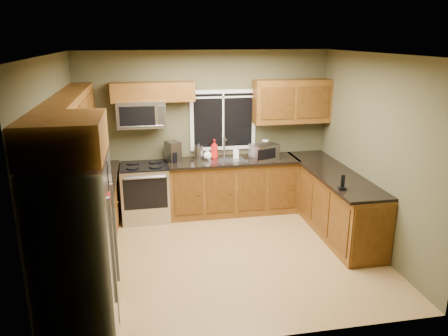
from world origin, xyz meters
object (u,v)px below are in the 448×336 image
object	(u,v)px
refrigerator	(76,250)
soap_bottle_a	(214,149)
toaster_oven	(264,152)
range	(145,192)
microwave	(141,114)
paper_towel_roll	(265,148)
soap_bottle_c	(207,154)
soap_bottle_b	(236,152)
kettle	(199,151)
coffee_maker	(173,152)
cordless_phone	(342,185)

from	to	relation	value
refrigerator	soap_bottle_a	world-z (taller)	refrigerator
toaster_oven	soap_bottle_a	size ratio (longest dim) A/B	1.54
range	microwave	world-z (taller)	microwave
paper_towel_roll	soap_bottle_c	distance (m)	1.01
soap_bottle_b	kettle	bearing A→B (deg)	172.76
soap_bottle_b	soap_bottle_c	world-z (taller)	soap_bottle_b
refrigerator	soap_bottle_b	size ratio (longest dim) A/B	8.89
coffee_maker	soap_bottle_c	xyz separation A→B (m)	(0.57, 0.01, -0.06)
soap_bottle_c	soap_bottle_b	bearing A→B (deg)	-3.12
soap_bottle_a	microwave	bearing A→B (deg)	-179.76
range	paper_towel_roll	size ratio (longest dim) A/B	3.15
range	paper_towel_roll	xyz separation A→B (m)	(2.06, 0.18, 0.61)
cordless_phone	paper_towel_roll	bearing A→B (deg)	105.92
range	paper_towel_roll	bearing A→B (deg)	5.04
microwave	coffee_maker	size ratio (longest dim) A/B	2.33
cordless_phone	microwave	bearing A→B (deg)	144.59
refrigerator	soap_bottle_a	xyz separation A→B (m)	(1.86, 2.91, 0.20)
refrigerator	coffee_maker	bearing A→B (deg)	67.87
coffee_maker	soap_bottle_c	size ratio (longest dim) A/B	1.84
refrigerator	microwave	distance (m)	3.10
soap_bottle_c	cordless_phone	distance (m)	2.40
refrigerator	cordless_phone	xyz separation A→B (m)	(3.29, 1.06, 0.10)
coffee_maker	cordless_phone	size ratio (longest dim) A/B	1.55
kettle	cordless_phone	size ratio (longest dim) A/B	1.28
kettle	refrigerator	bearing A→B (deg)	-118.50
paper_towel_roll	cordless_phone	size ratio (longest dim) A/B	1.41
kettle	soap_bottle_b	size ratio (longest dim) A/B	1.33
coffee_maker	cordless_phone	world-z (taller)	coffee_maker
range	soap_bottle_a	world-z (taller)	soap_bottle_a
microwave	kettle	size ratio (longest dim) A/B	2.81
coffee_maker	microwave	bearing A→B (deg)	176.28
kettle	soap_bottle_c	world-z (taller)	kettle
soap_bottle_c	range	bearing A→B (deg)	-173.50
soap_bottle_a	kettle	bearing A→B (deg)	173.19
refrigerator	cordless_phone	bearing A→B (deg)	17.82
microwave	cordless_phone	bearing A→B (deg)	-35.41
toaster_oven	soap_bottle_b	world-z (taller)	toaster_oven
refrigerator	cordless_phone	world-z (taller)	refrigerator
kettle	soap_bottle_b	distance (m)	0.63
range	coffee_maker	size ratio (longest dim) A/B	2.88
coffee_maker	soap_bottle_b	size ratio (longest dim) A/B	1.61
paper_towel_roll	cordless_phone	distance (m)	1.97
soap_bottle_a	refrigerator	bearing A→B (deg)	-122.57
toaster_oven	cordless_phone	xyz separation A→B (m)	(0.62, -1.65, -0.07)
range	soap_bottle_c	xyz separation A→B (m)	(1.05, 0.12, 0.56)
range	cordless_phone	xyz separation A→B (m)	(2.60, -1.71, 0.53)
soap_bottle_b	range	bearing A→B (deg)	-176.51
refrigerator	paper_towel_roll	bearing A→B (deg)	47.03
refrigerator	coffee_maker	world-z (taller)	refrigerator
range	soap_bottle_b	world-z (taller)	soap_bottle_b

